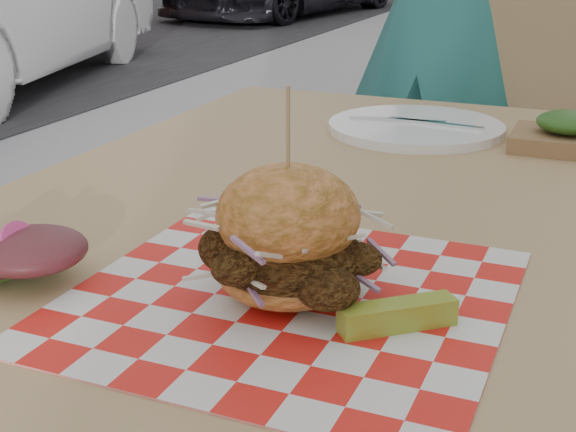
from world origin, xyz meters
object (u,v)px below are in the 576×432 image
at_px(diner, 452,12).
at_px(sandwich, 288,242).
at_px(patio_table, 337,263).
at_px(patio_chair, 487,158).

height_order(diner, sandwich, diner).
xyz_separation_m(diner, patio_table, (0.12, -1.14, -0.18)).
relative_size(patio_chair, sandwich, 5.24).
distance_m(diner, patio_table, 1.16).
relative_size(diner, sandwich, 9.43).
relative_size(patio_table, sandwich, 6.62).
distance_m(patio_chair, sandwich, 1.25).
height_order(diner, patio_chair, diner).
bearing_deg(diner, patio_table, 109.98).
xyz_separation_m(patio_table, patio_chair, (0.02, 0.96, -0.12)).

